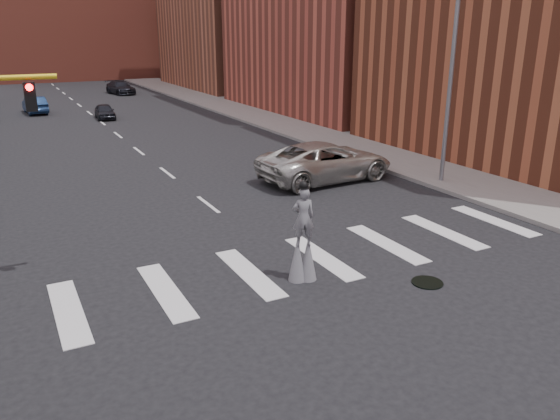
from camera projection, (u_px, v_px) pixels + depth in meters
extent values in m
plane|color=black|center=(303.00, 277.00, 16.11)|extent=(160.00, 160.00, 0.00)
cube|color=slate|center=(283.00, 123.00, 42.62)|extent=(5.00, 90.00, 0.18)
cylinder|color=black|center=(427.00, 283.00, 15.73)|extent=(0.90, 0.90, 0.04)
cube|color=#9A5139|center=(243.00, 5.00, 68.12)|extent=(16.00, 22.00, 20.00)
cube|color=#A54533|center=(80.00, 16.00, 81.66)|extent=(26.00, 14.00, 18.00)
cylinder|color=slate|center=(450.00, 87.00, 24.57)|extent=(0.20, 0.20, 9.00)
cube|color=black|center=(30.00, 97.00, 14.13)|extent=(0.28, 0.18, 0.75)
cylinder|color=#FF0C0C|center=(29.00, 87.00, 13.97)|extent=(0.18, 0.06, 0.18)
cylinder|color=black|center=(308.00, 262.00, 15.84)|extent=(0.07, 0.07, 1.06)
cylinder|color=black|center=(297.00, 263.00, 15.78)|extent=(0.07, 0.07, 1.06)
cone|color=slate|center=(308.00, 258.00, 15.79)|extent=(0.52, 0.52, 1.33)
cone|color=slate|center=(297.00, 259.00, 15.74)|extent=(0.52, 0.52, 1.33)
imported|color=slate|center=(303.00, 217.00, 15.37)|extent=(0.72, 0.58, 1.73)
sphere|color=black|center=(304.00, 186.00, 15.08)|extent=(0.26, 0.26, 0.26)
cylinder|color=black|center=(304.00, 187.00, 15.09)|extent=(0.34, 0.34, 0.02)
cube|color=gold|center=(302.00, 200.00, 15.35)|extent=(0.22, 0.05, 0.10)
imported|color=beige|center=(326.00, 161.00, 26.28)|extent=(6.93, 3.55, 1.87)
imported|color=black|center=(105.00, 111.00, 44.84)|extent=(1.61, 3.59, 1.20)
imported|color=navy|center=(35.00, 105.00, 47.75)|extent=(1.90, 4.54, 1.46)
imported|color=black|center=(120.00, 88.00, 62.27)|extent=(2.89, 5.26, 1.45)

